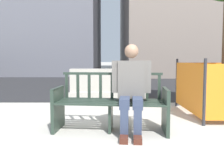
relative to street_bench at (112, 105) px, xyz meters
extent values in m
plane|color=#B7B2A8|center=(0.55, -0.53, -0.40)|extent=(200.00, 200.00, 0.00)
cube|color=#28282B|center=(0.55, 8.17, -0.39)|extent=(120.00, 12.00, 0.01)
cube|color=#28382D|center=(-0.82, 0.05, -0.07)|extent=(0.10, 0.52, 0.66)
cube|color=#28382D|center=(0.81, -0.10, -0.07)|extent=(0.10, 0.52, 0.66)
cube|color=#28382D|center=(0.00, -0.03, -0.17)|extent=(0.07, 0.33, 0.45)
cube|color=#28382D|center=(-0.02, -0.26, 0.05)|extent=(1.60, 0.22, 0.02)
cube|color=#28382D|center=(-0.01, -0.14, 0.05)|extent=(1.60, 0.22, 0.02)
cube|color=#28382D|center=(0.00, -0.03, 0.05)|extent=(1.60, 0.22, 0.02)
cube|color=#28382D|center=(0.01, 0.09, 0.05)|extent=(1.60, 0.22, 0.02)
cube|color=#28382D|center=(0.02, 0.20, 0.05)|extent=(1.60, 0.22, 0.02)
cube|color=#28382D|center=(0.02, 0.21, 0.46)|extent=(1.60, 0.18, 0.04)
cube|color=#28382D|center=(-0.73, 0.28, 0.25)|extent=(0.05, 0.03, 0.38)
cube|color=#28382D|center=(-0.54, 0.26, 0.25)|extent=(0.05, 0.03, 0.38)
cube|color=#28382D|center=(-0.35, 0.25, 0.25)|extent=(0.05, 0.03, 0.38)
cube|color=#28382D|center=(-0.17, 0.23, 0.25)|extent=(0.05, 0.03, 0.38)
cube|color=#28382D|center=(0.02, 0.21, 0.25)|extent=(0.05, 0.03, 0.38)
cube|color=#28382D|center=(0.21, 0.20, 0.25)|extent=(0.05, 0.03, 0.38)
cube|color=#28382D|center=(0.39, 0.18, 0.25)|extent=(0.05, 0.03, 0.38)
cube|color=#28382D|center=(0.58, 0.16, 0.25)|extent=(0.05, 0.03, 0.38)
cube|color=#28382D|center=(0.77, 0.14, 0.25)|extent=(0.05, 0.03, 0.38)
cube|color=#28382D|center=(-0.82, 0.03, 0.25)|extent=(0.09, 0.46, 0.03)
cube|color=#28382D|center=(0.81, -0.12, 0.25)|extent=(0.09, 0.46, 0.03)
cube|color=#66605B|center=(0.31, 0.02, 0.39)|extent=(0.42, 0.28, 0.56)
sphere|color=#9E755B|center=(0.31, 0.00, 0.81)|extent=(0.21, 0.21, 0.21)
cube|color=#333D56|center=(0.20, -0.20, 0.08)|extent=(0.18, 0.45, 0.14)
cube|color=#333D56|center=(0.38, -0.21, 0.08)|extent=(0.18, 0.45, 0.14)
cube|color=#333D56|center=(0.19, -0.37, -0.17)|extent=(0.12, 0.12, 0.45)
cube|color=#333D56|center=(0.37, -0.38, -0.17)|extent=(0.12, 0.12, 0.45)
cube|color=#4C2319|center=(0.18, -0.44, -0.36)|extent=(0.13, 0.27, 0.08)
cube|color=#4C2319|center=(0.36, -0.46, -0.36)|extent=(0.13, 0.27, 0.08)
cube|color=#66605B|center=(0.07, 0.01, 0.43)|extent=(0.10, 0.13, 0.48)
cube|color=#66605B|center=(0.55, -0.04, 0.43)|extent=(0.10, 0.13, 0.48)
cube|color=#ADA89E|center=(-0.10, 2.58, -0.28)|extent=(2.01, 0.71, 0.24)
cube|color=#ADA89E|center=(-0.10, 2.58, 0.14)|extent=(2.00, 0.33, 0.60)
cylinder|color=#2D2D33|center=(1.53, 0.23, 0.16)|extent=(0.05, 0.05, 1.11)
cylinder|color=#2D2D33|center=(1.53, 1.76, 0.16)|extent=(0.05, 0.05, 1.11)
cube|color=orange|center=(2.29, 1.76, 0.16)|extent=(1.53, 0.03, 0.93)
cube|color=orange|center=(1.53, 1.00, 0.16)|extent=(0.03, 1.53, 0.93)
camera|label=1|loc=(0.02, -3.29, 0.69)|focal=35.00mm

